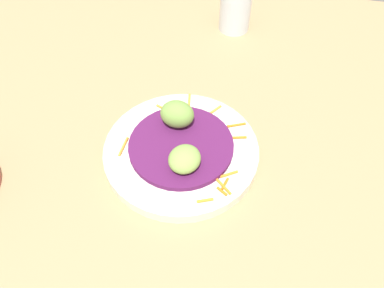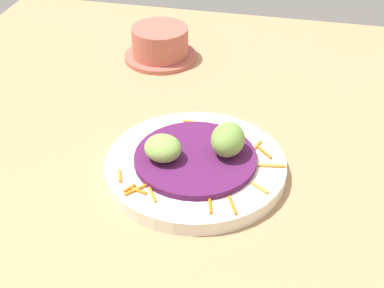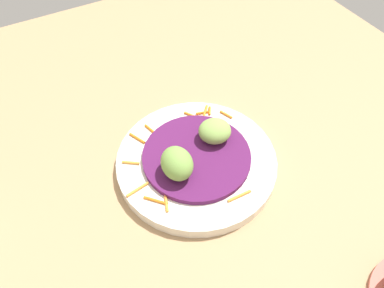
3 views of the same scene
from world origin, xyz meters
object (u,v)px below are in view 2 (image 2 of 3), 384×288
object	(u,v)px
guac_scoop_left	(163,148)
terracotta_bowl	(160,44)
main_plate	(195,167)
guac_scoop_center	(228,140)

from	to	relation	value
guac_scoop_left	terracotta_bowl	world-z (taller)	same
guac_scoop_left	terracotta_bowl	bearing A→B (deg)	-163.90
main_plate	guac_scoop_center	size ratio (longest dim) A/B	4.49
guac_scoop_center	terracotta_bowl	xyz separation A→B (cm)	(-30.27, -17.69, -2.20)
guac_scoop_left	main_plate	bearing A→B (deg)	110.65
guac_scoop_left	guac_scoop_center	distance (cm)	8.64
main_plate	guac_scoop_left	world-z (taller)	guac_scoop_left
guac_scoop_left	terracotta_bowl	size ratio (longest dim) A/B	0.38
main_plate	terracotta_bowl	size ratio (longest dim) A/B	1.83
guac_scoop_left	terracotta_bowl	distance (cm)	34.72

